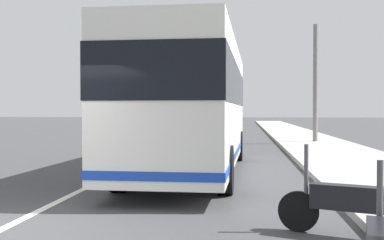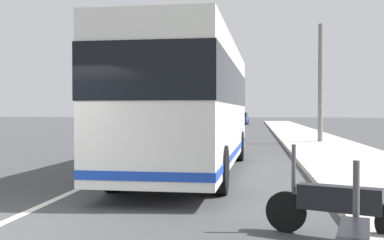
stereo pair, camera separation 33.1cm
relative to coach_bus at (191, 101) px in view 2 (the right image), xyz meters
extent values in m
cube|color=#B2ADA3|center=(3.32, -4.88, -1.88)|extent=(110.00, 3.60, 0.14)
cube|color=silver|center=(3.32, 2.06, -1.95)|extent=(110.00, 0.16, 0.01)
cube|color=silver|center=(0.00, 0.00, -0.05)|extent=(10.33, 2.69, 3.11)
cube|color=black|center=(0.00, 0.00, 0.43)|extent=(10.37, 2.73, 1.01)
cube|color=#193FB2|center=(0.00, 0.00, -1.35)|extent=(10.36, 2.72, 0.16)
cylinder|color=black|center=(3.32, 1.03, -1.45)|extent=(1.01, 0.32, 1.00)
cylinder|color=black|center=(3.26, -1.20, -1.45)|extent=(1.01, 0.32, 1.00)
cylinder|color=black|center=(-3.26, 1.20, -1.45)|extent=(1.01, 0.32, 1.00)
cylinder|color=black|center=(-3.32, -1.03, -1.45)|extent=(1.01, 0.32, 1.00)
cylinder|color=#4C4C51|center=(-8.42, -2.65, -1.05)|extent=(0.06, 0.06, 0.70)
cylinder|color=black|center=(-6.16, -2.16, -1.67)|extent=(0.29, 0.56, 0.57)
cube|color=black|center=(-6.43, -2.84, -1.42)|extent=(0.63, 1.11, 0.33)
cylinder|color=#4C4C51|center=(-6.20, -2.26, -1.07)|extent=(0.06, 0.06, 0.70)
cube|color=gold|center=(34.68, 4.82, -1.36)|extent=(4.44, 1.99, 0.83)
cube|color=black|center=(34.68, 4.82, -0.71)|extent=(2.32, 1.71, 0.46)
cylinder|color=black|center=(33.20, 4.14, -1.63)|extent=(0.65, 0.26, 0.64)
cylinder|color=black|center=(33.30, 5.68, -1.63)|extent=(0.65, 0.26, 0.64)
cylinder|color=black|center=(36.06, 3.95, -1.63)|extent=(0.65, 0.26, 0.64)
cylinder|color=black|center=(36.16, 5.50, -1.63)|extent=(0.65, 0.26, 0.64)
cube|color=silver|center=(23.23, 3.74, -1.36)|extent=(3.96, 1.81, 0.83)
cube|color=black|center=(23.30, 3.74, -0.66)|extent=(2.06, 1.66, 0.58)
cylinder|color=black|center=(21.92, 2.93, -1.63)|extent=(0.64, 0.22, 0.64)
cylinder|color=black|center=(21.93, 4.56, -1.63)|extent=(0.64, 0.22, 0.64)
cylinder|color=black|center=(24.53, 2.91, -1.63)|extent=(0.64, 0.22, 0.64)
cylinder|color=black|center=(24.54, 4.55, -1.63)|extent=(0.64, 0.22, 0.64)
cube|color=navy|center=(44.90, 0.04, -1.39)|extent=(4.34, 2.02, 0.76)
cube|color=black|center=(44.90, 0.04, -0.76)|extent=(2.35, 1.77, 0.50)
cylinder|color=black|center=(46.34, 0.77, -1.63)|extent=(0.65, 0.26, 0.64)
cylinder|color=black|center=(46.25, -0.85, -1.63)|extent=(0.65, 0.26, 0.64)
cylinder|color=black|center=(43.54, 0.93, -1.63)|extent=(0.65, 0.26, 0.64)
cylinder|color=black|center=(43.45, -0.69, -1.63)|extent=(0.65, 0.26, 0.64)
cylinder|color=slate|center=(11.73, -5.00, 1.08)|extent=(0.24, 0.24, 6.06)
camera|label=1|loc=(-12.96, -1.40, -0.24)|focal=44.58mm
camera|label=2|loc=(-12.92, -1.73, -0.24)|focal=44.58mm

